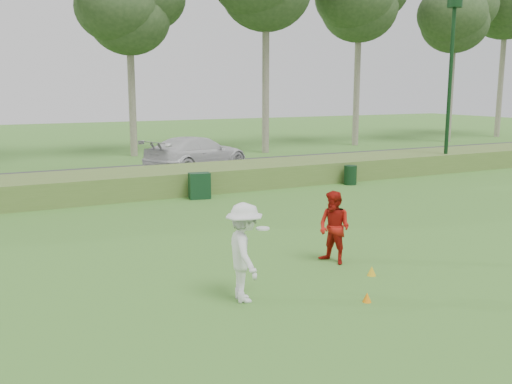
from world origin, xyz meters
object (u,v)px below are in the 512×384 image
lamp_post (452,56)px  car_right (197,153)px  utility_cabinet (199,186)px  player_red (334,228)px  cone_yellow (372,271)px  cone_orange (367,297)px  trash_bin (350,175)px  player_white (244,252)px

lamp_post → car_right: lamp_post is taller
utility_cabinet → car_right: car_right is taller
player_red → car_right: bearing=152.3°
cone_yellow → car_right: car_right is taller
cone_orange → utility_cabinet: utility_cabinet is taller
cone_orange → cone_yellow: cone_yellow is taller
lamp_post → cone_yellow: lamp_post is taller
cone_orange → trash_bin: 13.81m
player_red → cone_orange: 2.66m
lamp_post → cone_orange: lamp_post is taller
cone_yellow → player_red: bearing=101.0°
car_right → trash_bin: bearing=-169.3°
lamp_post → player_white: (-16.33, -11.12, -4.62)m
cone_orange → utility_cabinet: bearing=85.5°
player_white → trash_bin: 14.25m
player_white → cone_yellow: size_ratio=8.94×
player_white → trash_bin: bearing=-33.2°
player_white → car_right: 17.81m
lamp_post → car_right: size_ratio=1.42×
cone_yellow → trash_bin: trash_bin is taller
lamp_post → car_right: (-10.84, 5.83, -4.70)m
utility_cabinet → trash_bin: 6.96m
cone_yellow → car_right: 17.05m
utility_cabinet → player_white: bearing=-96.5°
player_red → trash_bin: bearing=123.6°
lamp_post → trash_bin: lamp_post is taller
cone_orange → trash_bin: (7.84, 11.36, 0.31)m
cone_orange → lamp_post: bearing=40.8°
car_right → player_red: bearing=148.1°
cone_yellow → utility_cabinet: bearing=91.1°
lamp_post → cone_yellow: (-13.15, -11.05, -5.48)m
player_red → utility_cabinet: 8.93m
lamp_post → cone_orange: size_ratio=42.15×
car_right → player_white: bearing=139.3°
cone_yellow → utility_cabinet: utility_cabinet is taller
cone_orange → car_right: size_ratio=0.03×
cone_yellow → car_right: size_ratio=0.04×
cone_yellow → utility_cabinet: size_ratio=0.22×
player_white → trash_bin: (9.94, 10.20, -0.57)m
cone_orange → cone_yellow: bearing=48.8°
lamp_post → cone_orange: bearing=-139.2°
player_white → car_right: player_white is taller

